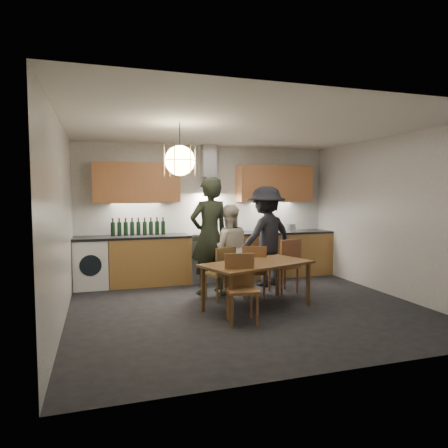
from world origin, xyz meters
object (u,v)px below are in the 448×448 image
object	(u,v)px
person_mid	(229,249)
person_right	(266,236)
dining_table	(257,268)
stock_pot	(291,228)
chair_front	(241,283)
mixing_bowl	(267,230)
person_left	(209,236)
wine_bottles	(138,227)
chair_back_left	(222,270)

from	to	relation	value
person_mid	person_right	xyz separation A→B (m)	(0.82, 0.32, 0.16)
dining_table	person_right	distance (m)	1.54
stock_pot	chair_front	bearing A→B (deg)	-128.35
person_mid	mixing_bowl	distance (m)	1.53
dining_table	person_left	bearing A→B (deg)	92.88
wine_bottles	person_mid	bearing A→B (deg)	-39.75
mixing_bowl	stock_pot	distance (m)	0.55
stock_pot	chair_back_left	bearing A→B (deg)	-142.69
dining_table	stock_pot	distance (m)	2.62
chair_back_left	chair_front	world-z (taller)	chair_front
dining_table	chair_back_left	size ratio (longest dim) A/B	2.10
chair_front	person_right	size ratio (longest dim) A/B	0.49
chair_back_left	person_left	bearing A→B (deg)	-100.66
chair_front	person_left	world-z (taller)	person_left
mixing_bowl	wine_bottles	bearing A→B (deg)	176.88
chair_back_left	stock_pot	size ratio (longest dim) A/B	4.25
dining_table	person_mid	bearing A→B (deg)	76.98
chair_back_left	stock_pot	xyz separation A→B (m)	(1.92, 1.46, 0.49)
chair_back_left	mixing_bowl	world-z (taller)	mixing_bowl
person_right	stock_pot	xyz separation A→B (m)	(0.86, 0.73, 0.07)
dining_table	person_right	bearing A→B (deg)	42.80
chair_back_left	person_right	world-z (taller)	person_right
person_right	wine_bottles	size ratio (longest dim) A/B	1.82
chair_front	person_mid	world-z (taller)	person_mid
chair_back_left	wine_bottles	xyz separation A→B (m)	(-1.13, 1.55, 0.58)
person_left	person_right	xyz separation A→B (m)	(1.14, 0.27, -0.07)
mixing_bowl	stock_pot	world-z (taller)	stock_pot
person_mid	chair_front	bearing A→B (deg)	88.89
chair_front	stock_pot	size ratio (longest dim) A/B	4.44
dining_table	person_left	distance (m)	1.19
dining_table	person_left	xyz separation A→B (m)	(-0.42, 1.05, 0.37)
chair_back_left	wine_bottles	size ratio (longest dim) A/B	0.85
dining_table	person_right	world-z (taller)	person_right
chair_back_left	dining_table	bearing A→B (deg)	99.78
person_mid	person_left	bearing A→B (deg)	2.47
person_left	chair_front	bearing A→B (deg)	75.23
dining_table	chair_front	distance (m)	0.63
stock_pot	wine_bottles	distance (m)	3.05
dining_table	person_mid	size ratio (longest dim) A/B	1.19
person_mid	person_right	bearing A→B (deg)	-147.63
person_left	wine_bottles	distance (m)	1.52
person_left	person_mid	xyz separation A→B (m)	(0.32, -0.05, -0.23)
person_right	chair_front	bearing A→B (deg)	37.64
person_left	wine_bottles	world-z (taller)	person_left
person_mid	wine_bottles	bearing A→B (deg)	-28.85
dining_table	stock_pot	bearing A→B (deg)	33.52
person_mid	mixing_bowl	world-z (taller)	person_mid
chair_back_left	person_mid	xyz separation A→B (m)	(0.24, 0.42, 0.26)
person_mid	stock_pot	bearing A→B (deg)	-137.16
person_mid	wine_bottles	world-z (taller)	person_mid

